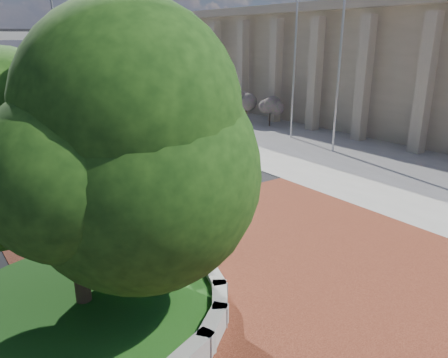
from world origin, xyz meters
TOP-DOWN VIEW (x-y plane):
  - ground at (0.00, 0.00)m, footprint 200.00×200.00m
  - plaza at (0.00, -1.00)m, footprint 12.00×12.00m
  - sidewalk at (16.00, 10.00)m, footprint 20.00×50.00m
  - planter_wall at (-2.71, -0.00)m, footprint 2.96×6.77m
  - grass_bed at (-5.00, 0.00)m, footprint 6.10×6.10m
  - civic_building at (23.60, 12.00)m, footprint 17.35×44.00m
  - tree_planter at (-5.00, 0.00)m, footprint 5.20×5.20m
  - post_clock at (-2.04, 0.63)m, footprint 1.08×1.08m
  - parked_car at (0.71, 40.19)m, footprint 2.74×5.11m
  - flagpole_a at (11.93, 7.01)m, footprint 1.71×0.56m
  - flagpole_b at (12.53, 11.05)m, footprint 1.62×0.20m
  - street_lamp_near at (2.62, 26.10)m, footprint 1.95×0.94m
  - shrub_near at (13.94, 14.75)m, footprint 1.20×1.20m
  - shrub_mid at (13.72, 17.28)m, footprint 1.20×1.20m
  - shrub_far at (13.63, 23.44)m, footprint 1.20×1.20m

SIDE VIEW (x-z plane):
  - ground at x=0.00m, z-range 0.00..0.00m
  - plaza at x=0.00m, z-range 0.00..0.04m
  - sidewalk at x=16.00m, z-range 0.00..0.04m
  - grass_bed at x=-5.00m, z-range 0.00..0.40m
  - planter_wall at x=-2.71m, z-range 0.00..0.54m
  - parked_car at x=0.71m, z-range 0.00..1.65m
  - shrub_near at x=13.94m, z-range 0.49..2.69m
  - shrub_mid at x=13.72m, z-range 0.49..2.69m
  - shrub_far at x=13.63m, z-range 0.49..2.69m
  - post_clock at x=-2.04m, z-range 0.23..4.90m
  - tree_planter at x=-5.00m, z-range 0.56..6.89m
  - civic_building at x=23.60m, z-range 0.03..8.63m
  - flagpole_b at x=12.53m, z-range 0.13..10.53m
  - street_lamp_near at x=2.62m, z-range 0.79..9.92m
  - flagpole_a at x=11.93m, z-range 0.14..11.34m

